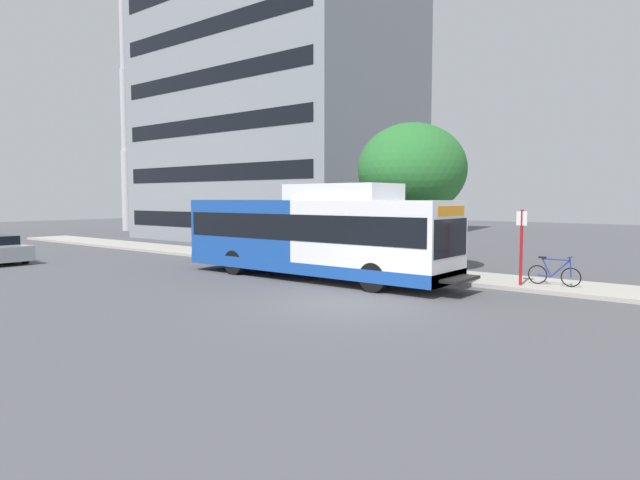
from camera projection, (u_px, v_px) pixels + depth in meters
ground_plane at (177, 280)px, 21.17m from camera, size 120.00×120.00×0.00m
sidewalk_curb at (329, 265)px, 25.33m from camera, size 3.00×56.00×0.14m
transit_bus at (314, 235)px, 21.27m from camera, size 2.58×12.25×3.65m
bus_stop_sign_pole at (521, 241)px, 18.81m from camera, size 0.10×0.36×2.60m
bicycle_parked at (554, 273)px, 18.83m from camera, size 0.52×1.76×1.02m
street_tree_near_stop at (412, 169)px, 23.08m from camera, size 4.55×4.55×6.13m
apartment_tower_backdrop at (274, 47)px, 41.48m from camera, size 12.74×19.91×28.94m
lattice_comm_tower at (126, 114)px, 52.18m from camera, size 1.10×1.10×32.89m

